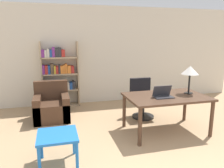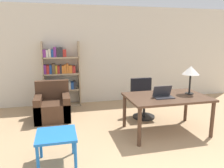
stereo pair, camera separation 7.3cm
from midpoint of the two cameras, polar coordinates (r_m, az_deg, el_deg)
The scene contains 8 objects.
wall_back at distance 6.31m, azimuth 0.07°, elevation 7.56°, with size 8.00×0.06×2.70m.
desk at distance 4.38m, azimuth 14.55°, elevation -4.15°, with size 1.56×0.99×0.73m.
laptop at distance 4.22m, azimuth 13.71°, elevation -2.81°, with size 0.37×0.22×0.22m.
table_lamp at distance 4.58m, azimuth 20.32°, elevation 3.16°, with size 0.33×0.33×0.56m.
office_chair at distance 5.19m, azimuth 8.51°, elevation -4.10°, with size 0.53×0.53×0.90m.
side_table_blue at distance 3.34m, azimuth -13.70°, elevation -13.63°, with size 0.57×0.57×0.48m.
armchair at distance 5.22m, azimuth -14.81°, elevation -5.74°, with size 0.77×0.78×0.85m.
bookshelf at distance 6.01m, azimuth -13.18°, elevation 1.63°, with size 0.97×0.28×1.75m.
Camera 2 is at (-1.47, -1.59, 1.83)m, focal length 35.00 mm.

